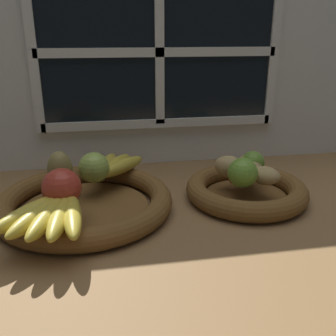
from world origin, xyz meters
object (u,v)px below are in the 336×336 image
(potato_oblong, at_px, (229,167))
(chili_pepper, at_px, (252,173))
(apple_green_back, at_px, (94,167))
(potato_large, at_px, (247,171))
(pear_brown, at_px, (60,169))
(apple_red_front, at_px, (62,188))
(potato_small, at_px, (265,176))
(lime_far, at_px, (253,163))
(banana_bunch_front, at_px, (52,213))
(fruit_bowl_left, at_px, (85,201))
(lime_near, at_px, (243,173))
(potato_back, at_px, (248,164))
(banana_bunch_back, at_px, (110,166))
(fruit_bowl_right, at_px, (245,190))

(potato_oblong, height_order, chili_pepper, potato_oblong)
(apple_green_back, height_order, potato_large, apple_green_back)
(apple_green_back, distance_m, potato_oblong, 0.30)
(apple_green_back, relative_size, pear_brown, 0.87)
(apple_red_front, bearing_deg, chili_pepper, 10.24)
(potato_large, distance_m, potato_oblong, 0.04)
(potato_small, height_order, lime_far, lime_far)
(apple_green_back, distance_m, chili_pepper, 0.36)
(pear_brown, relative_size, potato_large, 0.98)
(pear_brown, bearing_deg, apple_green_back, 10.75)
(potato_oblong, distance_m, lime_far, 0.06)
(banana_bunch_front, xyz_separation_m, chili_pepper, (0.43, 0.14, -0.01))
(fruit_bowl_left, xyz_separation_m, lime_near, (0.34, -0.04, 0.06))
(potato_back, xyz_separation_m, potato_large, (-0.02, -0.04, 0.00))
(pear_brown, xyz_separation_m, potato_back, (0.43, 0.01, -0.02))
(fruit_bowl_left, relative_size, lime_near, 5.74)
(potato_oblong, bearing_deg, apple_green_back, 175.99)
(pear_brown, xyz_separation_m, lime_far, (0.44, 0.00, -0.01))
(banana_bunch_back, bearing_deg, potato_small, -22.19)
(apple_red_front, xyz_separation_m, potato_back, (0.42, 0.11, -0.02))
(apple_red_front, height_order, pear_brown, pear_brown)
(banana_bunch_back, distance_m, chili_pepper, 0.33)
(apple_red_front, bearing_deg, potato_small, 4.81)
(pear_brown, bearing_deg, potato_large, -4.74)
(apple_red_front, distance_m, banana_bunch_front, 0.07)
(pear_brown, bearing_deg, lime_near, -10.31)
(apple_red_front, xyz_separation_m, lime_far, (0.42, 0.10, -0.01))
(banana_bunch_front, xyz_separation_m, banana_bunch_back, (0.11, 0.24, -0.00))
(lime_near, height_order, chili_pepper, lime_near)
(potato_large, distance_m, lime_near, 0.04)
(apple_red_front, height_order, potato_oblong, apple_red_front)
(pear_brown, distance_m, banana_bunch_front, 0.17)
(pear_brown, height_order, chili_pepper, pear_brown)
(potato_small, bearing_deg, apple_green_back, 168.13)
(fruit_bowl_left, bearing_deg, lime_near, -6.14)
(chili_pepper, bearing_deg, apple_red_front, 166.35)
(potato_small, bearing_deg, potato_back, 98.97)
(apple_green_back, xyz_separation_m, potato_back, (0.36, -0.01, -0.01))
(apple_green_back, bearing_deg, pear_brown, -169.25)
(banana_bunch_front, distance_m, potato_small, 0.45)
(banana_bunch_back, height_order, lime_far, lime_far)
(fruit_bowl_left, relative_size, pear_brown, 4.71)
(banana_bunch_back, height_order, chili_pepper, banana_bunch_back)
(banana_bunch_front, relative_size, potato_oblong, 2.84)
(potato_back, relative_size, potato_large, 0.81)
(potato_large, xyz_separation_m, lime_far, (0.03, 0.04, 0.01))
(fruit_bowl_right, xyz_separation_m, apple_green_back, (-0.34, 0.05, 0.06))
(apple_red_front, xyz_separation_m, chili_pepper, (0.41, 0.07, -0.03))
(fruit_bowl_left, xyz_separation_m, lime_far, (0.39, 0.04, 0.05))
(potato_back, bearing_deg, banana_bunch_back, 168.64)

